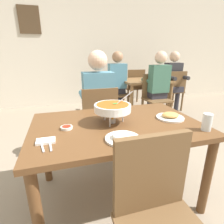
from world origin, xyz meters
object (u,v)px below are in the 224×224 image
rice_plate (123,137)px  chair_bg_right (116,90)px  drink_glass (207,123)px  chair_bg_corner (134,85)px  chair_diner_main (99,118)px  patron_bg_left (158,82)px  patron_bg_right (117,79)px  patron_bg_middle (173,78)px  dining_table_far (145,86)px  appetizer_plate (170,116)px  diner_main (98,99)px  sauce_dish (67,127)px  curry_bowl (113,108)px  chair_viewer_empty (159,213)px  chair_bg_middle (174,88)px  dining_table_main (117,134)px  chair_bg_left (155,95)px

rice_plate → chair_bg_right: 2.72m
drink_glass → chair_bg_corner: chair_bg_corner is taller
chair_diner_main → patron_bg_left: (1.34, 0.94, 0.24)m
patron_bg_left → chair_bg_right: bearing=134.4°
patron_bg_right → chair_diner_main: bearing=-115.2°
chair_bg_right → patron_bg_middle: (1.29, -0.17, 0.24)m
dining_table_far → patron_bg_right: size_ratio=0.76×
appetizer_plate → chair_bg_corner: chair_bg_corner is taller
drink_glass → chair_bg_right: (0.11, 2.63, -0.27)m
rice_plate → dining_table_far: size_ratio=0.24×
drink_glass → patron_bg_left: 2.12m
diner_main → drink_glass: size_ratio=10.08×
rice_plate → chair_bg_corner: bearing=65.4°
drink_glass → dining_table_far: drink_glass is taller
rice_plate → sauce_dish: size_ratio=2.67×
chair_diner_main → drink_glass: (0.60, -1.05, 0.27)m
chair_bg_corner → dining_table_far: bearing=-89.3°
patron_bg_left → dining_table_far: bearing=90.1°
curry_bowl → drink_glass: bearing=-28.1°
sauce_dish → chair_viewer_empty: bearing=-60.2°
chair_bg_middle → chair_bg_right: same height
appetizer_plate → patron_bg_right: size_ratio=0.18×
appetizer_plate → chair_bg_middle: bearing=54.3°
chair_diner_main → chair_bg_corner: size_ratio=1.00×
dining_table_main → chair_bg_right: chair_bg_right is taller
dining_table_far → sauce_dish: bearing=-128.6°
dining_table_far → chair_diner_main: bearing=-132.6°
chair_diner_main → sauce_dish: (-0.41, -0.73, 0.23)m
dining_table_main → chair_bg_left: 2.12m
chair_viewer_empty → chair_diner_main: bearing=90.0°
chair_bg_left → rice_plate: bearing=-124.5°
patron_bg_middle → chair_bg_right: bearing=172.6°
appetizer_plate → dining_table_main: bearing=177.3°
chair_diner_main → chair_viewer_empty: size_ratio=1.00×
diner_main → dining_table_far: bearing=46.7°
diner_main → dining_table_main: bearing=-90.0°
sauce_dish → patron_bg_left: size_ratio=0.07×
dining_table_main → rice_plate: 0.32m
drink_glass → patron_bg_left: bearing=69.6°
chair_viewer_empty → patron_bg_middle: size_ratio=0.69×
chair_viewer_empty → chair_bg_right: size_ratio=1.00×
patron_bg_left → dining_table_main: bearing=-128.8°
rice_plate → sauce_dish: rice_plate is taller
rice_plate → appetizer_plate: bearing=26.3°
diner_main → chair_bg_left: bearing=34.9°
dining_table_main → curry_bowl: size_ratio=4.14×
rice_plate → patron_bg_right: (0.77, 2.56, -0.00)m
chair_bg_corner → diner_main: bearing=-124.1°
rice_plate → patron_bg_left: patron_bg_left is taller
chair_viewer_empty → chair_bg_right: (0.72, 3.02, 0.00)m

